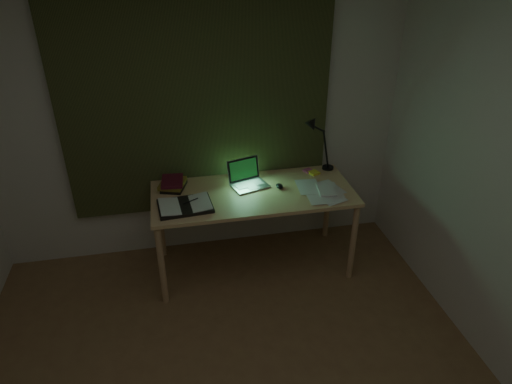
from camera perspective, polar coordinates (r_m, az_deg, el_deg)
wall_back at (r=3.89m, az=-7.25°, el=8.99°), size 3.50×0.00×2.50m
curtain at (r=3.79m, az=-7.39°, el=11.62°), size 2.20×0.06×2.00m
desk at (r=3.94m, az=-0.35°, el=-4.78°), size 1.65×0.72×0.75m
laptop at (r=3.78m, az=-0.78°, el=2.09°), size 0.37×0.40×0.21m
open_textbook at (r=3.56m, az=-8.85°, el=-1.68°), size 0.43×0.33×0.04m
book_stack at (r=3.83m, az=-10.29°, el=1.04°), size 0.23×0.26×0.09m
loose_papers at (r=3.79m, az=8.09°, el=0.23°), size 0.32×0.34×0.02m
mouse at (r=3.80m, az=2.95°, el=0.74°), size 0.06×0.09×0.03m
sticky_yellow at (r=4.06m, az=7.27°, el=2.41°), size 0.11×0.11×0.02m
sticky_pink at (r=4.09m, az=6.55°, el=2.67°), size 0.10×0.10×0.02m
desk_lamp at (r=4.06m, az=9.25°, el=6.40°), size 0.42×0.35×0.55m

